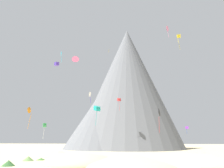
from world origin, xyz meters
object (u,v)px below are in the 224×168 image
Objects in this scene: bush_low_patch at (190,161)px; kite_rainbow_mid at (75,59)px; bush_far_left at (28,158)px; rock_massif at (124,94)px; kite_pink_high at (167,29)px; kite_black_low at (159,113)px; bush_mid_center at (41,159)px; kite_cyan_high at (61,54)px; bush_ridge_crest at (9,163)px; kite_orange_low at (30,111)px; kite_indigo_mid at (57,64)px; kite_green_low at (45,125)px; kite_yellow_high at (179,36)px; kite_violet_low at (187,128)px; kite_gold_high at (109,51)px; kite_teal_low at (97,109)px; kite_white_mid at (90,96)px; kite_red_mid at (119,100)px.

bush_low_patch is 1.10× the size of kite_rainbow_mid.
rock_massif reaches higher than bush_far_left.
kite_black_low is at bearing -0.58° from kite_pink_high.
kite_cyan_high is (-0.20, 9.76, 30.06)m from bush_mid_center.
bush_low_patch is at bearing 15.02° from bush_ridge_crest.
kite_orange_low is (-6.03, 17.62, 11.89)m from bush_ridge_crest.
kite_pink_high is (32.94, 13.53, 15.63)m from kite_indigo_mid.
kite_green_low is at bearing 5.16° from kite_cyan_high.
bush_ridge_crest is 0.44× the size of kite_yellow_high.
kite_black_low is 25.69m from kite_violet_low.
kite_black_low is 30.93m from kite_pink_high.
kite_gold_high is 0.20× the size of kite_teal_low.
kite_white_mid reaches higher than kite_teal_low.
bush_far_left is 57.77m from kite_pink_high.
kite_red_mid is 28.05m from kite_violet_low.
kite_pink_high is (39.96, 13.42, 28.76)m from kite_orange_low.
bush_mid_center is at bearing -151.61° from kite_yellow_high.
kite_pink_high reaches higher than kite_green_low.
kite_red_mid reaches higher than bush_ridge_crest.
kite_black_low is at bearing 54.98° from kite_red_mid.
bush_mid_center is at bearing -31.49° from kite_pink_high.
kite_violet_low is at bearing 76.94° from kite_yellow_high.
bush_ridge_crest is 22.09m from kite_orange_low.
kite_black_low is at bearing -18.20° from kite_teal_low.
kite_rainbow_mid is at bearing 179.93° from kite_indigo_mid.
kite_black_low is at bearing 109.61° from bush_low_patch.
bush_ridge_crest reaches higher than bush_far_left.
kite_black_low is 2.40× the size of kite_violet_low.
kite_gold_high is at bearing 45.94° from bush_far_left.
kite_pink_high is (4.76, 8.52, 29.34)m from kite_black_low.
kite_gold_high is 0.35× the size of kite_violet_low.
bush_low_patch is 1.49× the size of kite_indigo_mid.
kite_green_low is (-12.88, 20.22, -20.51)m from kite_cyan_high.
kite_cyan_high is 16.88m from kite_white_mid.
kite_rainbow_mid is 48.81m from kite_violet_low.
kite_gold_high reaches higher than bush_far_left.
bush_ridge_crest is at bearing 74.30° from kite_green_low.
kite_violet_low is at bearing 2.38° from kite_teal_low.
kite_red_mid is 33.56m from kite_pink_high.
kite_violet_low is (2.69, 12.53, -30.34)m from kite_yellow_high.
bush_ridge_crest is (1.36, -10.08, 0.01)m from bush_far_left.
kite_green_low is 52.92m from kite_violet_low.
kite_yellow_high is 0.97× the size of kite_green_low.
kite_rainbow_mid is (7.03, 1.00, 24.73)m from bush_mid_center.
kite_indigo_mid is 51.22m from kite_violet_low.
kite_cyan_high is 0.63× the size of kite_green_low.
kite_orange_low is at bearing 94.70° from kite_cyan_high.
bush_ridge_crest is at bearing 120.04° from kite_indigo_mid.
bush_far_left is 0.52× the size of kite_teal_low.
kite_orange_low reaches higher than bush_mid_center.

